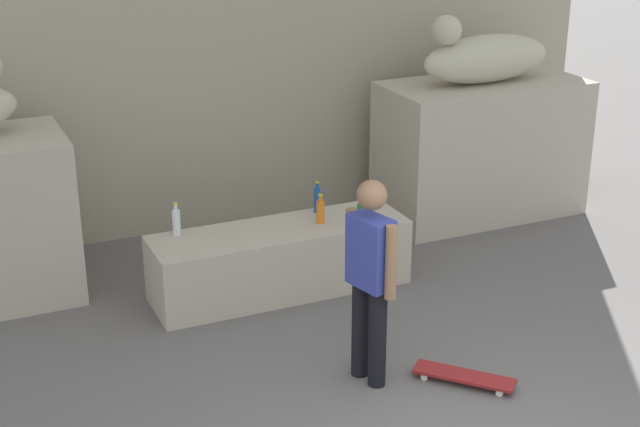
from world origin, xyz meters
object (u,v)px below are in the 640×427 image
skater (370,273)px  skateboard (464,376)px  bottle_green (361,215)px  bottle_blue (317,200)px  bottle_clear (176,222)px  bottle_orange (321,211)px  statue_reclining_right (484,57)px

skater → skateboard: skater is taller
skateboard → bottle_green: 2.00m
bottle_blue → bottle_clear: 1.40m
bottle_orange → bottle_clear: (-1.32, 0.27, 0.01)m
bottle_clear → statue_reclining_right: bearing=11.3°
bottle_blue → bottle_orange: bearing=-107.9°
skater → bottle_clear: (-0.94, 2.01, -0.15)m
skater → statue_reclining_right: bearing=120.0°
statue_reclining_right → bottle_green: bearing=26.9°
skater → skateboard: size_ratio=2.31×
skateboard → bottle_blue: bottle_blue is taller
statue_reclining_right → bottle_orange: size_ratio=5.73×
skater → bottle_blue: skater is taller
statue_reclining_right → bottle_green: size_ratio=5.60×
skater → bottle_blue: size_ratio=5.33×
skateboard → statue_reclining_right: bearing=103.0°
skater → bottle_orange: skater is taller
bottle_orange → bottle_clear: 1.34m
bottle_blue → bottle_orange: size_ratio=1.10×
bottle_clear → bottle_green: size_ratio=1.07×
bottle_green → skater: bearing=-114.3°
bottle_blue → bottle_green: bottle_blue is taller
statue_reclining_right → skater: size_ratio=0.98×
skateboard → bottle_orange: size_ratio=2.54×
skater → bottle_green: bearing=141.1°
skater → bottle_green: size_ratio=5.73×
bottle_orange → bottle_green: (0.30, -0.24, 0.00)m
bottle_orange → bottle_green: bearing=-38.3°
statue_reclining_right → skater: statue_reclining_right is taller
bottle_blue → statue_reclining_right: bearing=17.8°
skateboard → bottle_clear: bearing=171.1°
skateboard → bottle_clear: 2.96m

